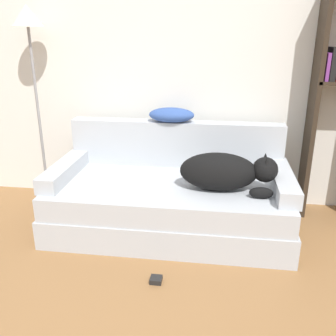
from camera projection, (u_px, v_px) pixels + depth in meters
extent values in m
cube|color=silver|center=(169.00, 49.00, 3.17)|extent=(7.12, 0.06, 2.70)
cube|color=#B2B7BC|center=(170.00, 215.00, 3.00)|extent=(1.84, 0.95, 0.22)
cube|color=#B2B7BC|center=(170.00, 193.00, 2.92)|extent=(1.80, 0.91, 0.18)
cube|color=#B2B7BC|center=(176.00, 143.00, 3.21)|extent=(1.80, 0.15, 0.39)
cube|color=#B2B7BC|center=(65.00, 170.00, 2.98)|extent=(0.15, 0.76, 0.12)
cube|color=#B2B7BC|center=(283.00, 181.00, 2.76)|extent=(0.15, 0.76, 0.12)
ellipsoid|color=black|center=(218.00, 172.00, 2.71)|extent=(0.56, 0.26, 0.28)
sphere|color=black|center=(265.00, 170.00, 2.66)|extent=(0.18, 0.18, 0.18)
cone|color=black|center=(267.00, 163.00, 2.59)|extent=(0.06, 0.06, 0.08)
cone|color=black|center=(265.00, 158.00, 2.68)|extent=(0.06, 0.06, 0.08)
ellipsoid|color=black|center=(261.00, 193.00, 2.60)|extent=(0.17, 0.07, 0.08)
cube|color=silver|center=(146.00, 186.00, 2.79)|extent=(0.38, 0.30, 0.02)
ellipsoid|color=#335199|center=(172.00, 115.00, 3.10)|extent=(0.38, 0.22, 0.12)
cube|color=#2D2319|center=(313.00, 109.00, 3.00)|extent=(0.04, 0.26, 1.81)
cube|color=#753384|center=(325.00, 66.00, 2.86)|extent=(0.03, 0.20, 0.21)
cube|color=black|center=(331.00, 64.00, 2.85)|extent=(0.04, 0.20, 0.25)
cube|color=red|center=(336.00, 67.00, 2.85)|extent=(0.03, 0.20, 0.19)
cylinder|color=gray|center=(49.00, 197.00, 3.55)|extent=(0.23, 0.23, 0.02)
cylinder|color=gray|center=(39.00, 118.00, 3.28)|extent=(0.02, 0.02, 1.50)
cone|color=silver|center=(27.00, 15.00, 3.00)|extent=(0.26, 0.26, 0.17)
cube|color=black|center=(156.00, 280.00, 2.36)|extent=(0.07, 0.07, 0.03)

